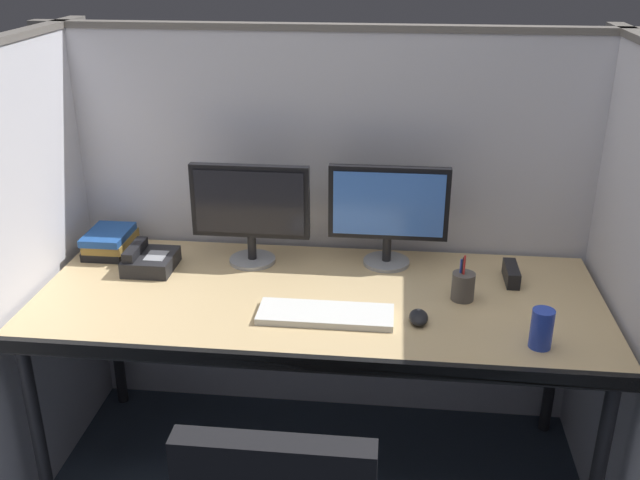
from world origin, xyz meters
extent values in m
cube|color=silver|center=(0.00, 0.74, 0.78)|extent=(2.20, 0.05, 1.55)
cube|color=#605B56|center=(0.00, 0.74, 1.56)|extent=(2.21, 0.06, 0.02)
cube|color=silver|center=(-0.99, 0.20, 0.78)|extent=(0.05, 1.40, 1.55)
cube|color=silver|center=(0.99, 0.20, 0.78)|extent=(0.05, 1.40, 1.55)
cube|color=tan|center=(0.00, 0.30, 0.72)|extent=(1.90, 0.80, 0.04)
cube|color=black|center=(0.00, -0.09, 0.72)|extent=(1.90, 0.02, 0.05)
cylinder|color=black|center=(-0.89, -0.04, 0.35)|extent=(0.04, 0.04, 0.70)
cylinder|color=black|center=(0.89, -0.04, 0.35)|extent=(0.04, 0.04, 0.70)
cylinder|color=black|center=(-0.89, 0.64, 0.35)|extent=(0.04, 0.04, 0.70)
cylinder|color=black|center=(0.89, 0.64, 0.35)|extent=(0.04, 0.04, 0.70)
cylinder|color=gray|center=(-0.27, 0.54, 0.75)|extent=(0.17, 0.17, 0.01)
cylinder|color=black|center=(-0.27, 0.54, 0.80)|extent=(0.03, 0.03, 0.09)
cube|color=black|center=(-0.27, 0.54, 0.98)|extent=(0.43, 0.03, 0.27)
cube|color=black|center=(-0.27, 0.52, 0.98)|extent=(0.39, 0.01, 0.23)
cylinder|color=gray|center=(0.22, 0.57, 0.75)|extent=(0.17, 0.17, 0.01)
cylinder|color=black|center=(0.22, 0.57, 0.80)|extent=(0.03, 0.03, 0.09)
cube|color=black|center=(0.22, 0.57, 0.98)|extent=(0.43, 0.03, 0.27)
cube|color=#3F72D8|center=(0.22, 0.56, 0.98)|extent=(0.39, 0.01, 0.23)
cube|color=silver|center=(0.04, 0.15, 0.75)|extent=(0.43, 0.15, 0.02)
ellipsoid|color=black|center=(0.33, 0.15, 0.76)|extent=(0.06, 0.10, 0.03)
cylinder|color=#59595B|center=(0.33, 0.17, 0.77)|extent=(0.01, 0.01, 0.01)
cylinder|color=#4C4742|center=(0.48, 0.32, 0.79)|extent=(0.08, 0.08, 0.09)
cylinder|color=red|center=(0.48, 0.31, 0.83)|extent=(0.01, 0.01, 0.15)
cylinder|color=#263FB2|center=(0.47, 0.33, 0.82)|extent=(0.01, 0.01, 0.13)
cylinder|color=black|center=(0.47, 0.32, 0.82)|extent=(0.01, 0.01, 0.14)
cylinder|color=#263FB2|center=(0.69, 0.04, 0.80)|extent=(0.07, 0.07, 0.12)
cube|color=black|center=(-0.63, 0.44, 0.77)|extent=(0.17, 0.19, 0.06)
cube|color=black|center=(-0.68, 0.44, 0.81)|extent=(0.04, 0.17, 0.03)
cube|color=gray|center=(-0.60, 0.43, 0.80)|extent=(0.07, 0.09, 0.00)
cube|color=black|center=(-0.83, 0.57, 0.76)|extent=(0.15, 0.21, 0.03)
cube|color=olive|center=(-0.82, 0.56, 0.79)|extent=(0.15, 0.21, 0.03)
cube|color=#1E478C|center=(-0.83, 0.56, 0.82)|extent=(0.15, 0.21, 0.03)
cube|color=black|center=(0.66, 0.48, 0.77)|extent=(0.04, 0.15, 0.06)
camera|label=1|loc=(0.24, -1.84, 1.86)|focal=40.27mm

